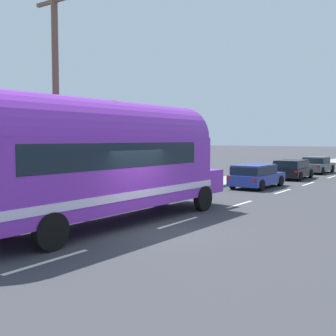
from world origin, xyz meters
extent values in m
plane|color=#38383D|center=(0.00, 0.00, 0.00)|extent=(300.00, 300.00, 0.00)
cube|color=silver|center=(0.00, -3.94, 0.00)|extent=(0.14, 2.40, 0.01)
cube|color=silver|center=(0.00, 1.55, 0.00)|extent=(0.14, 2.40, 0.01)
cube|color=silver|center=(0.00, 6.34, 0.00)|extent=(0.14, 2.40, 0.01)
cube|color=silver|center=(0.00, 11.72, 0.00)|extent=(0.14, 2.40, 0.01)
cube|color=silver|center=(0.00, 16.36, 0.00)|extent=(0.14, 2.40, 0.01)
cube|color=silver|center=(0.00, 22.32, 0.00)|extent=(0.14, 2.40, 0.01)
cube|color=silver|center=(-3.51, 12.00, 0.00)|extent=(0.12, 80.00, 0.01)
cube|color=gray|center=(-4.81, 10.00, 0.07)|extent=(2.62, 90.00, 0.15)
cylinder|color=brown|center=(-4.14, -0.19, 4.25)|extent=(0.24, 0.24, 8.50)
cube|color=brown|center=(-4.14, -0.19, 7.70)|extent=(1.80, 0.12, 0.12)
cube|color=purple|center=(-1.77, -0.22, 1.75)|extent=(2.75, 9.37, 2.30)
cylinder|color=purple|center=(-1.77, -0.22, 2.90)|extent=(2.69, 9.27, 2.45)
cube|color=purple|center=(-1.63, 5.08, 1.07)|extent=(2.29, 1.36, 0.95)
cube|color=silver|center=(-1.77, -0.22, 1.10)|extent=(2.79, 9.41, 0.24)
cube|color=black|center=(-1.78, -0.52, 2.35)|extent=(2.73, 7.57, 0.76)
cube|color=black|center=(-1.65, 4.48, 2.40)|extent=(2.14, 0.16, 0.96)
cube|color=silver|center=(-1.61, 5.77, 0.95)|extent=(0.90, 0.12, 0.56)
cylinder|color=black|center=(-2.83, 4.07, 0.50)|extent=(0.29, 1.01, 1.00)
cylinder|color=black|center=(-0.49, 4.00, 0.50)|extent=(0.29, 1.01, 1.00)
cylinder|color=black|center=(-3.02, -3.24, 0.50)|extent=(0.29, 1.01, 1.00)
cylinder|color=black|center=(-0.68, -3.30, 0.50)|extent=(0.29, 1.01, 1.00)
cube|color=navy|center=(-1.87, 12.64, 0.52)|extent=(1.87, 4.27, 0.60)
cube|color=navy|center=(-1.87, 12.17, 1.09)|extent=(1.65, 2.82, 0.55)
cube|color=black|center=(-1.87, 12.17, 1.06)|extent=(1.71, 2.86, 0.43)
cube|color=red|center=(-2.68, 10.52, 0.70)|extent=(0.20, 0.04, 0.14)
cube|color=red|center=(-1.10, 10.50, 0.70)|extent=(0.20, 0.04, 0.14)
cylinder|color=black|center=(-2.72, 14.08, 0.32)|extent=(0.21, 0.64, 0.64)
cylinder|color=black|center=(-0.98, 14.06, 0.32)|extent=(0.21, 0.64, 0.64)
cylinder|color=black|center=(-2.75, 11.23, 0.32)|extent=(0.21, 0.64, 0.64)
cylinder|color=black|center=(-1.01, 11.21, 0.32)|extent=(0.21, 0.64, 0.64)
cube|color=black|center=(-1.87, 19.08, 0.52)|extent=(1.99, 4.28, 0.60)
cube|color=black|center=(-1.86, 18.61, 1.09)|extent=(1.74, 3.02, 0.55)
cube|color=black|center=(-1.86, 18.61, 1.06)|extent=(1.80, 3.07, 0.43)
cube|color=red|center=(-2.59, 16.94, 0.70)|extent=(0.20, 0.05, 0.14)
cube|color=red|center=(-1.00, 17.00, 0.70)|extent=(0.20, 0.05, 0.14)
cylinder|color=black|center=(-2.80, 20.45, 0.32)|extent=(0.22, 0.65, 0.64)
cylinder|color=black|center=(-1.05, 20.52, 0.32)|extent=(0.22, 0.65, 0.64)
cylinder|color=black|center=(-2.70, 17.64, 0.32)|extent=(0.22, 0.65, 0.64)
cylinder|color=black|center=(-0.95, 17.71, 0.32)|extent=(0.22, 0.65, 0.64)
cube|color=#474C51|center=(-1.91, 25.15, 0.52)|extent=(1.95, 4.32, 0.60)
cube|color=#474C51|center=(-1.92, 25.03, 1.09)|extent=(1.69, 1.97, 0.55)
cube|color=black|center=(-1.92, 25.03, 1.06)|extent=(1.75, 2.01, 0.43)
cube|color=red|center=(-2.77, 23.02, 0.70)|extent=(0.20, 0.04, 0.14)
cube|color=red|center=(-1.16, 22.98, 0.70)|extent=(0.20, 0.04, 0.14)
cylinder|color=black|center=(-2.77, 26.61, 0.32)|extent=(0.21, 0.64, 0.64)
cylinder|color=black|center=(-1.00, 26.57, 0.32)|extent=(0.21, 0.64, 0.64)
cylinder|color=black|center=(-2.83, 23.73, 0.32)|extent=(0.21, 0.64, 0.64)
cylinder|color=black|center=(-1.06, 23.69, 0.32)|extent=(0.21, 0.64, 0.64)
camera|label=1|loc=(7.71, -10.02, 2.85)|focal=44.03mm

